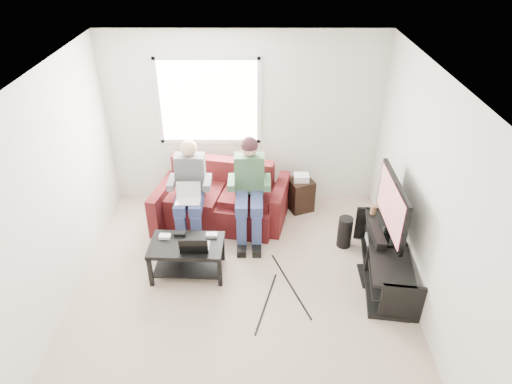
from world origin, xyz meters
TOP-DOWN VIEW (x-y plane):
  - floor at (0.00, 0.00)m, footprint 4.50×4.50m
  - ceiling at (0.00, 0.00)m, footprint 4.50×4.50m
  - wall_back at (0.00, 2.25)m, footprint 4.50×0.00m
  - wall_left at (-2.00, 0.00)m, footprint 0.00×4.50m
  - wall_right at (2.00, 0.00)m, footprint 0.00×4.50m
  - window at (-0.50, 2.23)m, footprint 1.48×0.04m
  - sofa at (-0.31, 1.60)m, footprint 2.00×1.16m
  - person_left at (-0.71, 1.28)m, footprint 0.40×0.71m
  - person_right at (0.09, 1.30)m, footprint 0.40×0.71m
  - laptop_silver at (-0.71, 1.07)m, footprint 0.39×0.34m
  - coffee_table at (-0.67, 0.44)m, footprint 0.92×0.58m
  - laptop_black at (-0.55, 0.36)m, footprint 0.37×0.28m
  - controller_a at (-0.95, 0.56)m, footprint 0.14×0.10m
  - controller_b at (-0.77, 0.62)m, footprint 0.14×0.09m
  - controller_c at (-0.37, 0.59)m, footprint 0.14×0.09m
  - tv_stand at (1.77, 0.38)m, footprint 0.67×1.59m
  - tv at (1.77, 0.48)m, footprint 0.12×1.10m
  - soundbar at (1.65, 0.48)m, footprint 0.12×0.50m
  - drink_cup at (1.72, 1.01)m, footprint 0.08×0.08m
  - console_white at (1.77, -0.02)m, footprint 0.30×0.22m
  - console_grey at (1.77, 0.68)m, footprint 0.34×0.26m
  - console_black at (1.77, 0.33)m, footprint 0.38×0.30m
  - subwoofer at (1.37, 0.99)m, footprint 0.19×0.19m
  - keyboard_floor at (1.55, 0.35)m, footprint 0.15×0.43m
  - end_table at (0.85, 1.90)m, footprint 0.33×0.33m

SIDE VIEW (x-z plane):
  - floor at x=0.00m, z-range 0.00..0.00m
  - keyboard_floor at x=1.55m, z-range 0.00..0.02m
  - subwoofer at x=1.37m, z-range 0.00..0.44m
  - tv_stand at x=1.77m, z-range -0.03..0.48m
  - end_table at x=0.85m, z-range -0.03..0.57m
  - console_white at x=1.77m, z-range 0.27..0.33m
  - console_black at x=1.77m, z-range 0.27..0.34m
  - console_grey at x=1.77m, z-range 0.27..0.35m
  - sofa at x=-0.31m, z-range -0.11..0.75m
  - coffee_table at x=-0.67m, z-range 0.11..0.55m
  - controller_a at x=-0.95m, z-range 0.45..0.49m
  - controller_b at x=-0.77m, z-range 0.45..0.49m
  - controller_c at x=-0.37m, z-range 0.45..0.49m
  - soundbar at x=1.65m, z-range 0.51..0.61m
  - laptop_black at x=-0.55m, z-range 0.45..0.69m
  - drink_cup at x=1.72m, z-range 0.51..0.63m
  - laptop_silver at x=-0.71m, z-range 0.60..0.84m
  - person_left at x=-0.71m, z-range 0.07..1.42m
  - person_right at x=0.09m, z-range 0.11..1.50m
  - tv at x=1.77m, z-range 0.56..1.37m
  - wall_back at x=0.00m, z-range -0.95..3.55m
  - wall_left at x=-2.00m, z-range -0.95..3.55m
  - wall_right at x=2.00m, z-range -0.95..3.55m
  - window at x=-0.50m, z-range 0.96..2.24m
  - ceiling at x=0.00m, z-range 2.60..2.60m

